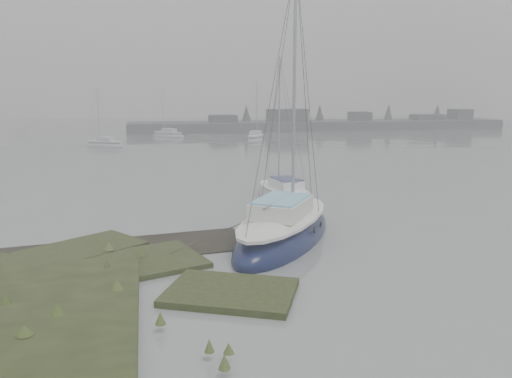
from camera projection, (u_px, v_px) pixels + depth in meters
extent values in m
plane|color=slate|center=(165.00, 159.00, 42.99)|extent=(160.00, 160.00, 0.00)
cube|color=#4C4F51|center=(322.00, 126.00, 79.17)|extent=(60.00, 8.00, 1.60)
cube|color=#424247|center=(223.00, 122.00, 74.60)|extent=(4.00, 3.00, 2.20)
cube|color=#424247|center=(287.00, 119.00, 76.69)|extent=(6.00, 3.00, 3.00)
cube|color=#424247|center=(360.00, 120.00, 79.33)|extent=(3.00, 3.00, 2.50)
cube|color=#424247|center=(427.00, 120.00, 81.97)|extent=(5.00, 3.00, 2.00)
cube|color=#424247|center=(460.00, 118.00, 83.19)|extent=(3.00, 3.00, 2.80)
cone|color=#384238|center=(246.00, 116.00, 77.23)|extent=(2.00, 2.00, 3.50)
cone|color=#384238|center=(320.00, 115.00, 79.83)|extent=(2.00, 2.00, 3.50)
cone|color=#384238|center=(388.00, 115.00, 82.42)|extent=(2.00, 2.00, 3.50)
cone|color=#384238|center=(437.00, 114.00, 84.36)|extent=(2.00, 2.00, 3.50)
ellipsoid|color=#0D1336|center=(284.00, 237.00, 19.04)|extent=(6.64, 7.98, 1.92)
ellipsoid|color=silver|center=(284.00, 218.00, 18.89)|extent=(5.63, 6.85, 0.54)
cube|color=silver|center=(281.00, 207.00, 18.50)|extent=(2.94, 3.19, 0.56)
cube|color=#7EBEDB|center=(282.00, 199.00, 18.44)|extent=(2.72, 2.94, 0.09)
cylinder|color=#939399|center=(294.00, 86.00, 18.90)|extent=(0.12, 0.12, 9.04)
cylinder|color=#939399|center=(279.00, 200.00, 18.23)|extent=(1.89, 2.66, 0.10)
ellipsoid|color=silver|center=(284.00, 199.00, 26.17)|extent=(2.71, 5.89, 1.38)
ellipsoid|color=white|center=(284.00, 189.00, 26.07)|extent=(2.23, 5.11, 0.39)
cube|color=white|center=(286.00, 183.00, 25.78)|extent=(1.50, 2.11, 0.41)
cube|color=#131C4A|center=(286.00, 179.00, 25.74)|extent=(1.40, 1.94, 0.06)
cylinder|color=#939399|center=(279.00, 120.00, 26.08)|extent=(0.09, 0.09, 6.48)
cylinder|color=#939399|center=(288.00, 179.00, 25.59)|extent=(0.42, 2.25, 0.07)
ellipsoid|color=#A9ADB3|center=(105.00, 146.00, 53.33)|extent=(4.79, 4.18, 1.17)
ellipsoid|color=silver|center=(104.00, 142.00, 53.24)|extent=(4.11, 3.55, 0.33)
cube|color=silver|center=(106.00, 139.00, 53.10)|extent=(1.94, 1.82, 0.34)
cube|color=silver|center=(106.00, 137.00, 53.07)|extent=(1.79, 1.68, 0.06)
cylinder|color=#939399|center=(98.00, 113.00, 52.93)|extent=(0.08, 0.08, 5.51)
cylinder|color=#939399|center=(107.00, 137.00, 53.01)|extent=(1.57, 1.22, 0.06)
ellipsoid|color=#ADB3B7|center=(256.00, 140.00, 60.05)|extent=(3.84, 5.84, 1.35)
ellipsoid|color=white|center=(256.00, 136.00, 59.95)|extent=(3.23, 5.04, 0.38)
cube|color=white|center=(255.00, 133.00, 59.66)|extent=(1.84, 2.22, 0.40)
cube|color=#A9ADB5|center=(255.00, 131.00, 59.62)|extent=(1.70, 2.04, 0.06)
cylinder|color=#939399|center=(257.00, 106.00, 60.00)|extent=(0.09, 0.09, 6.36)
cylinder|color=#939399|center=(255.00, 131.00, 59.46)|extent=(0.93, 2.08, 0.07)
ellipsoid|color=silver|center=(168.00, 136.00, 65.40)|extent=(4.90, 4.89, 1.27)
ellipsoid|color=silver|center=(168.00, 132.00, 65.31)|extent=(4.19, 4.17, 0.36)
cube|color=silver|center=(169.00, 130.00, 65.13)|extent=(2.05, 2.05, 0.37)
cube|color=silver|center=(169.00, 129.00, 65.09)|extent=(1.90, 1.89, 0.06)
cylinder|color=#939399|center=(163.00, 107.00, 65.05)|extent=(0.08, 0.08, 5.96)
cylinder|color=#939399|center=(170.00, 129.00, 65.01)|extent=(1.53, 1.52, 0.07)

